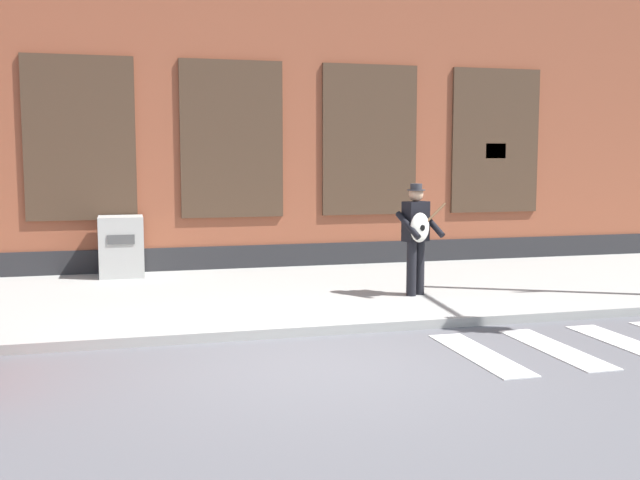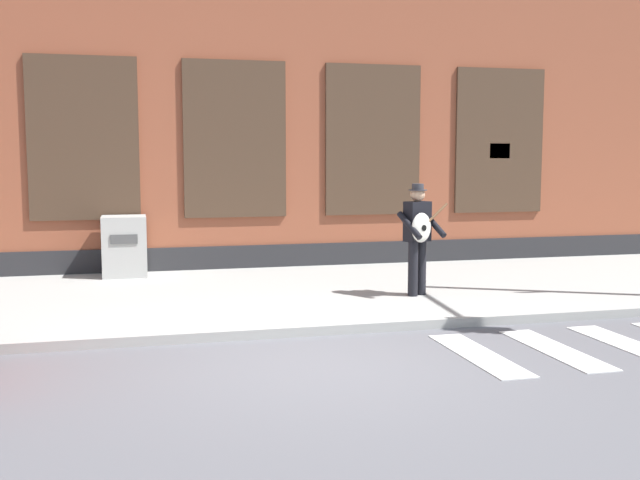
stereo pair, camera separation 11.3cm
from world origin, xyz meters
name	(u,v)px [view 2 (the right image)]	position (x,y,z in m)	size (l,w,h in m)	color
ground_plane	(316,364)	(0.00, 0.00, 0.00)	(160.00, 160.00, 0.00)	#56565B
sidewalk	(259,296)	(0.00, 3.78, 0.06)	(28.00, 5.12, 0.12)	#9E9E99
building_backdrop	(221,47)	(0.00, 8.33, 4.47)	(28.00, 4.06, 8.95)	brown
busker	(418,233)	(2.28, 2.88, 1.08)	(0.79, 0.67, 1.68)	black
utility_box	(124,246)	(-2.02, 5.88, 0.65)	(0.75, 0.71, 1.06)	#ADADA8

